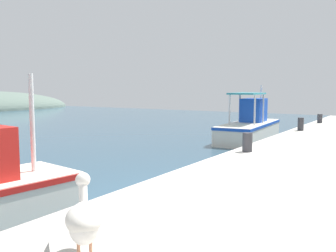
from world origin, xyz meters
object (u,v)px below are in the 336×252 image
object	(u,v)px
mooring_bollard_fourth	(320,119)
mooring_bollard_second	(247,142)
mooring_bollard_third	(301,124)
fishing_boat_third	(250,126)
pelican	(84,219)

from	to	relation	value
mooring_bollard_fourth	mooring_bollard_second	bearing A→B (deg)	180.00
mooring_bollard_second	mooring_bollard_third	bearing A→B (deg)	0.00
fishing_boat_third	mooring_bollard_third	size ratio (longest dim) A/B	10.80
fishing_boat_third	mooring_bollard_second	world-z (taller)	fishing_boat_third
fishing_boat_third	pelican	bearing A→B (deg)	-165.92
mooring_bollard_second	mooring_bollard_fourth	world-z (taller)	mooring_bollard_second
fishing_boat_third	mooring_bollard_second	xyz separation A→B (m)	(-7.64, -2.76, 0.38)
fishing_boat_third	mooring_bollard_third	bearing A→B (deg)	-119.36
pelican	mooring_bollard_fourth	distance (m)	17.08
pelican	fishing_boat_third	bearing A→B (deg)	14.08
fishing_boat_third	mooring_bollard_second	distance (m)	8.14
pelican	mooring_bollard_second	distance (m)	6.98
pelican	mooring_bollard_third	world-z (taller)	pelican
pelican	mooring_bollard_third	bearing A→B (deg)	3.92
pelican	mooring_bollard_third	size ratio (longest dim) A/B	1.56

